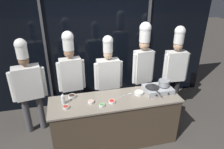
# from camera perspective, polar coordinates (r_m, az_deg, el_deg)

# --- Properties ---
(ground_plane) EXTENTS (24.00, 24.00, 0.00)m
(ground_plane) POSITION_cam_1_polar(r_m,az_deg,el_deg) (4.00, 0.89, -18.09)
(ground_plane) COLOR #47423D
(window_wall_back) EXTENTS (5.47, 0.09, 2.70)m
(window_wall_back) POSITION_cam_1_polar(r_m,az_deg,el_deg) (4.61, -3.73, 7.52)
(window_wall_back) COLOR black
(window_wall_back) RESTS_ON ground_plane
(demo_counter) EXTENTS (2.25, 0.68, 0.91)m
(demo_counter) POSITION_cam_1_polar(r_m,az_deg,el_deg) (3.70, 0.93, -12.95)
(demo_counter) COLOR #4C3D2D
(demo_counter) RESTS_ON ground_plane
(portable_stove) EXTENTS (0.49, 0.39, 0.10)m
(portable_stove) POSITION_cam_1_polar(r_m,az_deg,el_deg) (3.74, 12.92, -4.07)
(portable_stove) COLOR #B2B5BA
(portable_stove) RESTS_ON demo_counter
(frying_pan) EXTENTS (0.25, 0.44, 0.04)m
(frying_pan) POSITION_cam_1_polar(r_m,az_deg,el_deg) (3.65, 11.46, -3.32)
(frying_pan) COLOR #232326
(frying_pan) RESTS_ON portable_stove
(stock_pot) EXTENTS (0.22, 0.20, 0.11)m
(stock_pot) POSITION_cam_1_polar(r_m,az_deg,el_deg) (3.73, 14.65, -2.30)
(stock_pot) COLOR #93969B
(stock_pot) RESTS_ON portable_stove
(squeeze_bottle_clear) EXTENTS (0.06, 0.06, 0.20)m
(squeeze_bottle_clear) POSITION_cam_1_polar(r_m,az_deg,el_deg) (3.37, -13.82, -6.78)
(squeeze_bottle_clear) COLOR white
(squeeze_bottle_clear) RESTS_ON demo_counter
(prep_bowl_bean_sprouts) EXTENTS (0.16, 0.16, 0.05)m
(prep_bowl_bean_sprouts) POSITION_cam_1_polar(r_m,az_deg,el_deg) (3.60, 7.67, -5.18)
(prep_bowl_bean_sprouts) COLOR white
(prep_bowl_bean_sprouts) RESTS_ON demo_counter
(prep_bowl_bell_pepper) EXTENTS (0.11, 0.11, 0.04)m
(prep_bowl_bell_pepper) POSITION_cam_1_polar(r_m,az_deg,el_deg) (3.34, -0.03, -7.69)
(prep_bowl_bell_pepper) COLOR white
(prep_bowl_bell_pepper) RESTS_ON demo_counter
(prep_bowl_scallions) EXTENTS (0.09, 0.09, 0.04)m
(prep_bowl_scallions) POSITION_cam_1_polar(r_m,az_deg,el_deg) (3.25, -2.90, -8.71)
(prep_bowl_scallions) COLOR white
(prep_bowl_scallions) RESTS_ON demo_counter
(prep_bowl_shrimp) EXTENTS (0.10, 0.10, 0.04)m
(prep_bowl_shrimp) POSITION_cam_1_polar(r_m,az_deg,el_deg) (3.34, -6.08, -7.76)
(prep_bowl_shrimp) COLOR white
(prep_bowl_shrimp) RESTS_ON demo_counter
(prep_bowl_chili_flakes) EXTENTS (0.10, 0.10, 0.04)m
(prep_bowl_chili_flakes) POSITION_cam_1_polar(r_m,az_deg,el_deg) (3.28, -13.03, -9.06)
(prep_bowl_chili_flakes) COLOR white
(prep_bowl_chili_flakes) RESTS_ON demo_counter
(prep_bowl_soy_glaze) EXTENTS (0.13, 0.13, 0.05)m
(prep_bowl_soy_glaze) POSITION_cam_1_polar(r_m,az_deg,el_deg) (3.53, -11.38, -6.08)
(prep_bowl_soy_glaze) COLOR white
(prep_bowl_soy_glaze) RESTS_ON demo_counter
(serving_spoon_slotted) EXTENTS (0.26, 0.11, 0.02)m
(serving_spoon_slotted) POSITION_cam_1_polar(r_m,az_deg,el_deg) (3.57, 4.75, -5.66)
(serving_spoon_slotted) COLOR #B2B5BA
(serving_spoon_slotted) RESTS_ON demo_counter
(chef_head) EXTENTS (0.61, 0.33, 1.88)m
(chef_head) POSITION_cam_1_polar(r_m,az_deg,el_deg) (3.94, -22.85, -2.32)
(chef_head) COLOR #4C4C51
(chef_head) RESTS_ON ground_plane
(chef_sous) EXTENTS (0.52, 0.25, 1.95)m
(chef_sous) POSITION_cam_1_polar(r_m,az_deg,el_deg) (3.92, -11.65, 0.52)
(chef_sous) COLOR #232326
(chef_sous) RESTS_ON ground_plane
(chef_line) EXTENTS (0.58, 0.23, 1.83)m
(chef_line) POSITION_cam_1_polar(r_m,az_deg,el_deg) (4.03, -1.11, 0.08)
(chef_line) COLOR #232326
(chef_line) RESTS_ON ground_plane
(chef_pastry) EXTENTS (0.48, 0.24, 2.06)m
(chef_pastry) POSITION_cam_1_polar(r_m,az_deg,el_deg) (4.07, 8.87, 3.41)
(chef_pastry) COLOR #4C4C51
(chef_pastry) RESTS_ON ground_plane
(chef_apprentice) EXTENTS (0.55, 0.24, 1.96)m
(chef_apprentice) POSITION_cam_1_polar(r_m,az_deg,el_deg) (4.41, 17.64, 2.60)
(chef_apprentice) COLOR #232326
(chef_apprentice) RESTS_ON ground_plane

